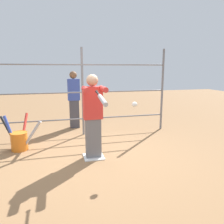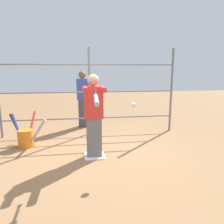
{
  "view_description": "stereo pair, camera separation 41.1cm",
  "coord_description": "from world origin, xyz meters",
  "px_view_note": "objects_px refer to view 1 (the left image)",
  "views": [
    {
      "loc": [
        0.66,
        4.11,
        1.77
      ],
      "look_at": [
        -0.33,
        0.21,
        0.96
      ],
      "focal_mm": 35.0,
      "sensor_mm": 36.0,
      "label": 1
    },
    {
      "loc": [
        0.26,
        4.19,
        1.77
      ],
      "look_at": [
        -0.33,
        0.21,
        0.96
      ],
      "focal_mm": 35.0,
      "sensor_mm": 36.0,
      "label": 2
    }
  ],
  "objects_px": {
    "bystander_behind_fence": "(74,99)",
    "softball_in_flight": "(135,105)",
    "batter": "(93,114)",
    "bat_bucket": "(19,139)",
    "baseball_bat_swinging": "(102,99)"
  },
  "relations": [
    {
      "from": "bystander_behind_fence",
      "to": "softball_in_flight",
      "type": "bearing_deg",
      "value": 106.22
    },
    {
      "from": "batter",
      "to": "softball_in_flight",
      "type": "relative_size",
      "value": 17.25
    },
    {
      "from": "softball_in_flight",
      "to": "bystander_behind_fence",
      "type": "height_order",
      "value": "bystander_behind_fence"
    },
    {
      "from": "softball_in_flight",
      "to": "bystander_behind_fence",
      "type": "xyz_separation_m",
      "value": [
        0.84,
        -2.88,
        -0.26
      ]
    },
    {
      "from": "bat_bucket",
      "to": "bystander_behind_fence",
      "type": "xyz_separation_m",
      "value": [
        -1.33,
        -1.55,
        0.64
      ]
    },
    {
      "from": "batter",
      "to": "baseball_bat_swinging",
      "type": "height_order",
      "value": "batter"
    },
    {
      "from": "bat_bucket",
      "to": "batter",
      "type": "bearing_deg",
      "value": 151.12
    },
    {
      "from": "baseball_bat_swinging",
      "to": "softball_in_flight",
      "type": "relative_size",
      "value": 9.39
    },
    {
      "from": "batter",
      "to": "bystander_behind_fence",
      "type": "xyz_separation_m",
      "value": [
        0.17,
        -2.38,
        -0.02
      ]
    },
    {
      "from": "softball_in_flight",
      "to": "bat_bucket",
      "type": "distance_m",
      "value": 2.7
    },
    {
      "from": "batter",
      "to": "baseball_bat_swinging",
      "type": "bearing_deg",
      "value": 88.67
    },
    {
      "from": "baseball_bat_swinging",
      "to": "bystander_behind_fence",
      "type": "xyz_separation_m",
      "value": [
        0.15,
        -3.34,
        -0.45
      ]
    },
    {
      "from": "baseball_bat_swinging",
      "to": "bystander_behind_fence",
      "type": "distance_m",
      "value": 3.38
    },
    {
      "from": "batter",
      "to": "softball_in_flight",
      "type": "distance_m",
      "value": 0.87
    },
    {
      "from": "bystander_behind_fence",
      "to": "batter",
      "type": "bearing_deg",
      "value": 94.18
    }
  ]
}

